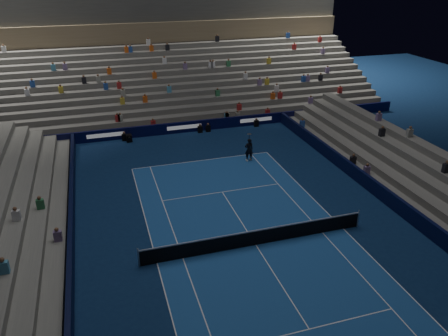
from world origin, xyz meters
TOP-DOWN VIEW (x-y plane):
  - ground at (0.00, 0.00)m, footprint 90.00×90.00m
  - court_surface at (0.00, 0.00)m, footprint 10.97×23.77m
  - sponsor_barrier_far at (0.00, 18.50)m, footprint 44.00×0.25m
  - sponsor_barrier_east at (9.70, 0.00)m, footprint 0.25×37.00m
  - sponsor_barrier_west at (-9.70, 0.00)m, footprint 0.25×37.00m
  - grandstand_main at (0.00, 27.90)m, footprint 44.00×15.20m
  - tennis_net at (0.00, 0.00)m, footprint 12.90×0.10m
  - tennis_player at (3.52, 10.83)m, footprint 0.70×0.49m
  - broadcast_camera at (-5.08, 17.64)m, footprint 0.49×0.93m

SIDE VIEW (x-z plane):
  - ground at x=0.00m, z-range 0.00..0.00m
  - court_surface at x=0.00m, z-range 0.00..0.01m
  - broadcast_camera at x=-5.08m, z-range 0.01..0.63m
  - sponsor_barrier_far at x=0.00m, z-range 0.00..1.00m
  - sponsor_barrier_east at x=9.70m, z-range 0.00..1.00m
  - sponsor_barrier_west at x=-9.70m, z-range 0.00..1.00m
  - tennis_net at x=0.00m, z-range -0.05..1.05m
  - tennis_player at x=3.52m, z-range 0.00..1.83m
  - grandstand_main at x=0.00m, z-range -2.22..8.98m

